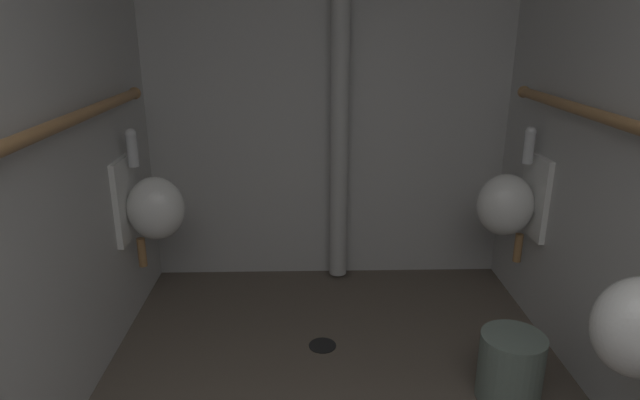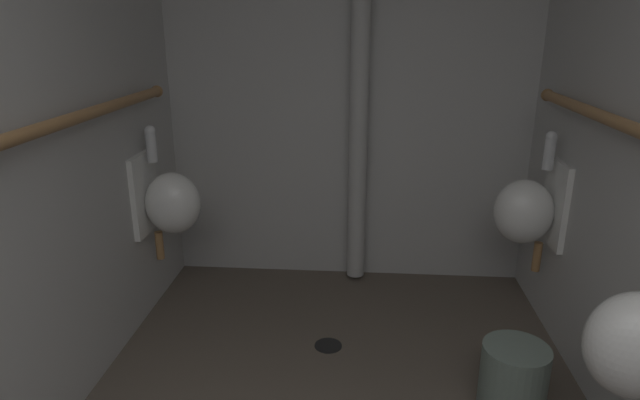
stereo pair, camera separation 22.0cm
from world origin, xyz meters
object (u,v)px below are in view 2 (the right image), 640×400
urinal_left_mid (169,201)px  waste_bin (513,379)px  floor_drain (328,345)px  urinal_right_far (528,210)px  standpipe_back_wall (360,71)px

urinal_left_mid → waste_bin: urinal_left_mid is taller
floor_drain → waste_bin: waste_bin is taller
urinal_right_far → standpipe_back_wall: bearing=152.4°
urinal_left_mid → standpipe_back_wall: standpipe_back_wall is taller
standpipe_back_wall → floor_drain: 1.53m
urinal_right_far → floor_drain: bearing=-162.0°
urinal_right_far → standpipe_back_wall: size_ratio=0.29×
urinal_left_mid → standpipe_back_wall: bearing=25.0°
urinal_right_far → waste_bin: 0.92m
floor_drain → waste_bin: (0.80, -0.41, 0.15)m
urinal_right_far → waste_bin: bearing=-105.8°
standpipe_back_wall → waste_bin: bearing=-60.6°
standpipe_back_wall → urinal_left_mid: bearing=-155.0°
urinal_right_far → urinal_left_mid: bearing=-179.8°
urinal_left_mid → waste_bin: size_ratio=2.48×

